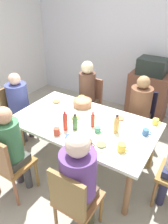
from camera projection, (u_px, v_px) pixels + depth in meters
ground_plane at (84, 163)px, 3.16m from camera, size 5.68×5.68×0.00m
wall_back at (142, 45)px, 3.97m from camera, size 4.97×0.12×2.60m
dining_table at (84, 127)px, 2.83m from camera, size 1.84×1.06×0.73m
chair_0 at (7, 163)px, 2.45m from camera, size 0.40×0.40×0.90m
person_0 at (11, 145)px, 2.42m from camera, size 0.30×0.30×1.20m
chair_2 at (16, 110)px, 3.50m from camera, size 0.40×0.40×0.90m
person_2 at (19, 101)px, 3.36m from camera, size 0.32×0.32×1.15m
chair_3 at (140, 115)px, 3.35m from camera, size 0.40×0.40×0.90m
person_3 at (140, 106)px, 3.18m from camera, size 0.31×0.31×1.18m
chair_4 at (89, 101)px, 3.77m from camera, size 0.40×0.40×0.90m
person_4 at (87, 91)px, 3.60m from camera, size 0.30×0.30×1.24m
chair_5 at (74, 200)px, 2.03m from camera, size 0.40×0.40×0.90m
person_5 at (79, 176)px, 1.97m from camera, size 0.34×0.34×1.23m
plate_0 at (75, 118)px, 2.85m from camera, size 0.23×0.23×0.04m
plate_1 at (56, 102)px, 3.24m from camera, size 0.23×0.23×0.04m
plate_2 at (101, 145)px, 2.36m from camera, size 0.21×0.21×0.04m
plate_3 at (120, 119)px, 2.83m from camera, size 0.21×0.21×0.04m
bowl_0 at (82, 102)px, 3.13m from camera, size 0.27×0.27×0.12m
cup_0 at (122, 147)px, 2.28m from camera, size 0.13×0.09×0.09m
cup_1 at (69, 139)px, 2.42m from camera, size 0.12×0.08×0.08m
cup_2 at (89, 143)px, 2.36m from camera, size 0.12×0.09×0.07m
cup_3 at (156, 122)px, 2.73m from camera, size 0.12×0.08×0.08m
cup_4 at (98, 130)px, 2.58m from camera, size 0.11×0.07×0.07m
cup_5 at (57, 132)px, 2.53m from camera, size 0.11×0.08×0.09m
cup_6 at (146, 132)px, 2.53m from camera, size 0.11×0.08×0.08m
cup_7 at (82, 99)px, 3.24m from camera, size 0.12×0.09×0.10m
bottle_0 at (93, 120)px, 2.66m from camera, size 0.05×0.05×0.20m
bottle_1 at (117, 124)px, 2.55m from camera, size 0.07×0.07×0.24m
bottle_2 at (65, 121)px, 2.59m from camera, size 0.06×0.06×0.25m
bottle_3 at (75, 122)px, 2.60m from camera, size 0.06×0.06×0.21m
side_cabinet at (147, 97)px, 4.04m from camera, size 0.70×0.44×0.90m
microwave at (152, 66)px, 3.74m from camera, size 0.48×0.36×0.28m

